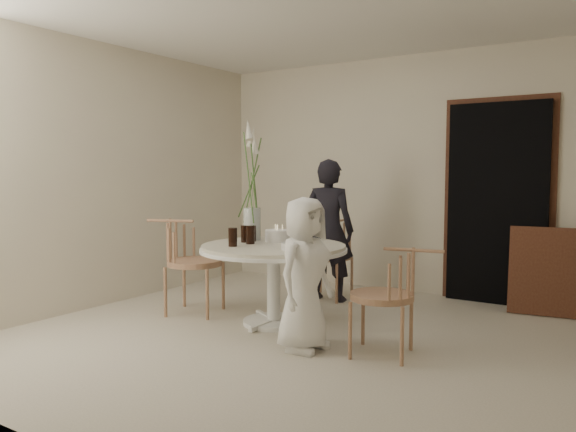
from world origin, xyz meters
The scene contains 18 objects.
ground centered at (0.00, 0.00, 0.00)m, with size 4.50×4.50×0.00m, color beige.
room_shell centered at (0.00, 0.00, 1.62)m, with size 4.50×4.50×4.50m.
doorway centered at (1.15, 2.19, 1.05)m, with size 1.00×0.10×2.10m, color black.
door_trim centered at (1.15, 2.23, 1.11)m, with size 1.12×0.03×2.22m, color brown.
table centered at (-0.35, 0.25, 0.62)m, with size 1.33×1.33×0.73m.
picture_frame centered at (1.66, 1.95, 0.43)m, with size 0.64×0.04×0.86m, color brown.
chair_far centered at (-0.45, 1.57, 0.55)m, with size 0.49×0.53×0.85m.
chair_right centered at (0.93, 0.01, 0.54)m, with size 0.55×0.52×0.83m.
chair_left centered at (-1.34, 0.11, 0.60)m, with size 0.65×0.63×0.93m.
girl centered at (-0.39, 1.36, 0.76)m, with size 0.55×0.36×1.52m, color black.
boy centered at (0.27, -0.23, 0.60)m, with size 0.58×0.38×1.20m, color white.
birthday_cake centered at (-0.44, 0.45, 0.79)m, with size 0.23×0.23×0.16m.
cola_tumbler_a centered at (-0.56, 0.18, 0.81)m, with size 0.08×0.08×0.17m, color black.
cola_tumbler_b centered at (-0.59, -0.04, 0.81)m, with size 0.08×0.08×0.16m, color black.
cola_tumbler_c centered at (-0.67, 0.25, 0.81)m, with size 0.07×0.07×0.16m, color black.
cola_tumbler_d centered at (-0.65, 0.34, 0.80)m, with size 0.07×0.07×0.15m, color black.
plate_stack centered at (-0.02, 0.08, 0.76)m, with size 0.22×0.22×0.06m, color silver.
flower_vase centered at (-0.73, 0.44, 1.14)m, with size 0.16×0.16×1.15m.
Camera 1 is at (2.49, -3.90, 1.40)m, focal length 35.00 mm.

